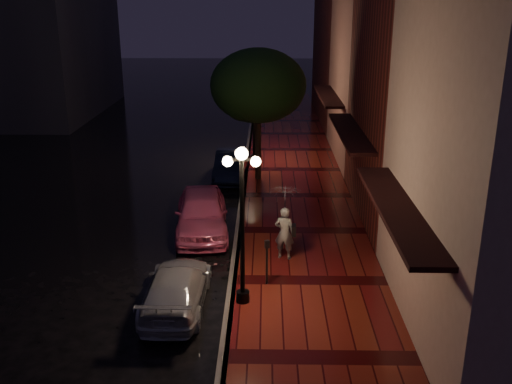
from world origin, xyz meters
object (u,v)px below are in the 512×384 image
(navy_car, at_px, (231,166))
(parking_meter, at_px, (267,258))
(streetlamp_far, at_px, (254,112))
(pink_car, at_px, (202,213))
(street_tree, at_px, (258,88))
(streetlamp_near, at_px, (242,217))
(silver_car, at_px, (176,288))
(woman_with_umbrella, at_px, (285,211))

(navy_car, distance_m, parking_meter, 10.50)
(streetlamp_far, distance_m, parking_meter, 13.10)
(pink_car, bearing_deg, streetlamp_far, 73.64)
(street_tree, bearing_deg, streetlamp_far, 94.91)
(streetlamp_near, height_order, silver_car, streetlamp_near)
(navy_car, relative_size, silver_car, 0.99)
(woman_with_umbrella, bearing_deg, streetlamp_far, -68.85)
(streetlamp_near, height_order, pink_car, streetlamp_near)
(street_tree, xyz_separation_m, silver_car, (-2.04, -11.07, -3.67))
(pink_car, bearing_deg, parking_meter, -66.20)
(woman_with_umbrella, height_order, parking_meter, woman_with_umbrella)
(streetlamp_far, relative_size, woman_with_umbrella, 1.81)
(streetlamp_far, distance_m, pink_car, 9.27)
(pink_car, height_order, parking_meter, pink_car)
(streetlamp_near, bearing_deg, streetlamp_far, 90.00)
(pink_car, height_order, navy_car, pink_car)
(street_tree, distance_m, woman_with_umbrella, 8.68)
(streetlamp_near, xyz_separation_m, pink_car, (-1.65, 5.06, -1.84))
(streetlamp_near, height_order, parking_meter, streetlamp_near)
(pink_car, bearing_deg, streetlamp_near, -77.77)
(street_tree, height_order, navy_car, street_tree)
(streetlamp_far, bearing_deg, woman_with_umbrella, -83.91)
(streetlamp_far, relative_size, pink_car, 0.97)
(streetlamp_far, height_order, pink_car, streetlamp_far)
(pink_car, distance_m, woman_with_umbrella, 3.81)
(silver_car, bearing_deg, woman_with_umbrella, -136.19)
(pink_car, bearing_deg, silver_car, -97.32)
(streetlamp_near, distance_m, navy_car, 11.59)
(streetlamp_near, xyz_separation_m, navy_car, (-1.00, 11.38, -1.95))
(streetlamp_near, bearing_deg, silver_car, -177.41)
(streetlamp_near, relative_size, silver_car, 1.09)
(street_tree, distance_m, navy_car, 3.83)
(streetlamp_near, distance_m, streetlamp_far, 14.00)
(parking_meter, bearing_deg, navy_car, 76.11)
(pink_car, height_order, woman_with_umbrella, woman_with_umbrella)
(street_tree, height_order, silver_car, street_tree)
(pink_car, relative_size, woman_with_umbrella, 1.86)
(woman_with_umbrella, bearing_deg, pink_car, -24.04)
(street_tree, bearing_deg, parking_meter, -87.75)
(street_tree, distance_m, pink_car, 7.14)
(streetlamp_near, height_order, navy_car, streetlamp_near)
(streetlamp_far, xyz_separation_m, pink_car, (-1.65, -8.94, -1.84))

